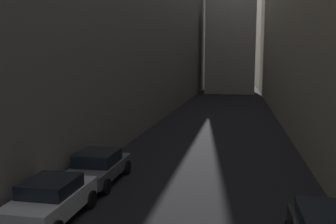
% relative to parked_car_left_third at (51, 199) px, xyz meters
% --- Properties ---
extents(ground_plane, '(264.00, 264.00, 0.00)m').
position_rel_parked_car_left_third_xyz_m(ground_plane, '(4.40, 29.76, -0.79)').
color(ground_plane, black).
extents(building_block_left, '(10.80, 108.00, 18.89)m').
position_rel_parked_car_left_third_xyz_m(building_block_left, '(-6.50, 31.76, 8.66)').
color(building_block_left, slate).
rests_on(building_block_left, ground).
extents(parked_car_left_third, '(1.97, 4.00, 1.50)m').
position_rel_parked_car_left_third_xyz_m(parked_car_left_third, '(0.00, 0.00, 0.00)').
color(parked_car_left_third, silver).
rests_on(parked_car_left_third, ground).
extents(parked_car_left_far, '(2.04, 4.28, 1.44)m').
position_rel_parked_car_left_third_xyz_m(parked_car_left_far, '(0.00, 4.29, -0.03)').
color(parked_car_left_far, '#4C4C51').
rests_on(parked_car_left_far, ground).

